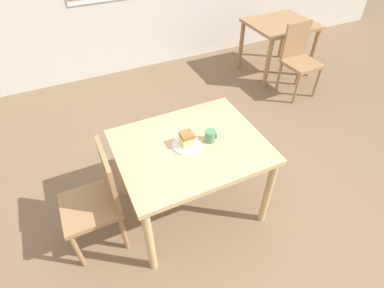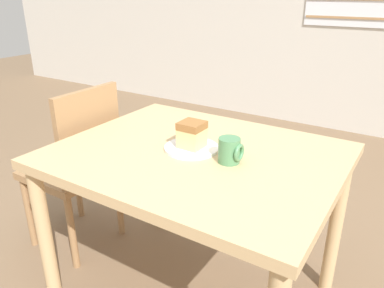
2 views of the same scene
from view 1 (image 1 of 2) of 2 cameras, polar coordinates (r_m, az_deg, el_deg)
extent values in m
plane|color=#7A6047|center=(2.67, 4.92, -15.39)|extent=(14.00, 14.00, 0.00)
cube|color=tan|center=(2.24, -0.29, -0.53)|extent=(1.09, 0.88, 0.04)
cylinder|color=tan|center=(2.20, -8.07, -17.93)|extent=(0.06, 0.06, 0.71)
cylinder|color=tan|center=(2.49, 14.20, -9.05)|extent=(0.06, 0.06, 0.71)
cylinder|color=tan|center=(2.68, -13.58, -4.33)|extent=(0.06, 0.06, 0.71)
cylinder|color=tan|center=(2.92, 5.32, 1.64)|extent=(0.06, 0.06, 0.71)
cube|color=#9E754C|center=(4.58, 16.61, 21.08)|extent=(0.87, 0.76, 0.04)
cylinder|color=#9E754C|center=(4.26, 14.21, 14.48)|extent=(0.06, 0.06, 0.69)
cylinder|color=#9E754C|center=(4.75, 21.99, 15.72)|extent=(0.06, 0.06, 0.69)
cylinder|color=#9E754C|center=(4.73, 9.35, 18.07)|extent=(0.06, 0.06, 0.69)
cylinder|color=#9E754C|center=(5.18, 16.98, 19.04)|extent=(0.06, 0.06, 0.69)
cube|color=#9E754C|center=(2.36, -18.91, -11.14)|extent=(0.40, 0.40, 0.04)
cylinder|color=#9E754C|center=(2.66, -22.16, -12.37)|extent=(0.04, 0.04, 0.42)
cylinder|color=#9E754C|center=(2.46, -20.94, -18.51)|extent=(0.04, 0.04, 0.42)
cylinder|color=#9E754C|center=(2.65, -14.88, -10.26)|extent=(0.04, 0.04, 0.42)
cylinder|color=#9E754C|center=(2.44, -12.85, -16.20)|extent=(0.04, 0.04, 0.42)
cube|color=#9E754C|center=(2.18, -15.58, -5.84)|extent=(0.03, 0.38, 0.45)
cube|color=#9E754C|center=(4.20, 20.19, 14.15)|extent=(0.42, 0.42, 0.04)
cylinder|color=#9E754C|center=(4.09, 19.26, 9.86)|extent=(0.04, 0.04, 0.42)
cylinder|color=#9E754C|center=(4.32, 22.67, 10.74)|extent=(0.04, 0.04, 0.42)
cylinder|color=#9E754C|center=(4.29, 16.23, 12.20)|extent=(0.04, 0.04, 0.42)
cylinder|color=#9E754C|center=(4.51, 19.66, 12.96)|extent=(0.04, 0.04, 0.42)
cube|color=#9E754C|center=(4.21, 19.26, 18.25)|extent=(0.39, 0.04, 0.45)
cylinder|color=white|center=(2.22, -1.00, -0.15)|extent=(0.22, 0.22, 0.01)
cube|color=#E0C67F|center=(2.19, -0.97, 0.70)|extent=(0.09, 0.09, 0.07)
cube|color=#936033|center=(2.16, -0.99, 1.73)|extent=(0.09, 0.09, 0.03)
cylinder|color=#4C8456|center=(2.23, 3.46, 1.55)|extent=(0.08, 0.08, 0.09)
torus|color=#4C8456|center=(2.25, 4.36, 1.84)|extent=(0.01, 0.07, 0.07)
camera|label=2|loc=(1.70, 41.04, -2.15)|focal=35.00mm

